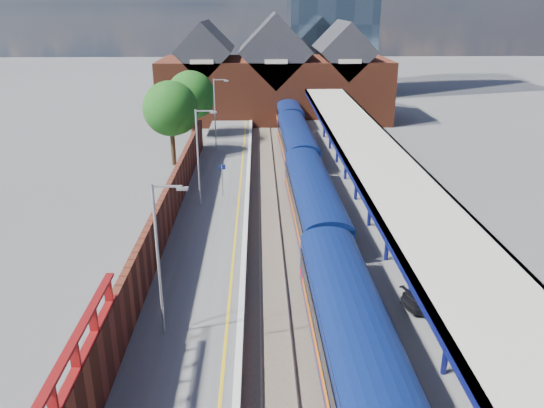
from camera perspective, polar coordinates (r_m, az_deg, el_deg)
The scene contains 21 objects.
ground at distance 46.53m, azimuth 1.33°, elevation 2.26°, with size 240.00×240.00×0.00m, color #5B5B5E.
ballast_bed at distance 37.18m, azimuth 2.07°, elevation -2.57°, with size 6.00×76.00×0.06m, color #473D33.
rails at distance 37.14m, azimuth 2.08°, elevation -2.44°, with size 4.51×76.00×0.14m.
left_platform at distance 37.07m, azimuth -6.44°, elevation -1.97°, with size 5.00×76.00×1.00m, color #565659.
right_platform at distance 37.84m, azimuth 11.19°, elevation -1.77°, with size 6.00×76.00×1.00m, color #565659.
coping_left at distance 36.74m, azimuth -2.82°, elevation -1.19°, with size 0.30×76.00×0.05m, color silver.
coping_right at distance 37.12m, azimuth 6.95°, elevation -1.09°, with size 0.30×76.00×0.05m, color silver.
yellow_line at distance 36.77m, azimuth -3.75°, elevation -1.23°, with size 0.14×76.00×0.01m, color yellow.
train at distance 44.52m, azimuth 3.38°, elevation 4.24°, with size 3.08×65.94×3.45m.
canopy at distance 38.05m, azimuth 10.31°, elevation 5.97°, with size 4.50×52.00×4.48m.
lamp_post_b at distance 22.69m, azimuth -11.86°, elevation -5.11°, with size 1.48×0.18×7.00m.
lamp_post_c at distance 37.60m, azimuth -7.78°, elevation 5.53°, with size 1.48×0.18×7.00m.
lamp_post_d at distance 53.15m, azimuth -6.02°, elevation 10.05°, with size 1.48×0.18×7.00m.
platform_sign at distance 40.03m, azimuth -5.40°, elevation 3.13°, with size 0.55×0.08×2.50m.
brick_wall at distance 30.78m, azimuth -12.37°, elevation -3.27°, with size 0.35×50.00×3.86m.
station_building at distance 72.72m, azimuth 0.28°, elevation 13.37°, with size 30.00×12.12×13.78m.
tree_near at distance 51.50m, azimuth -10.70°, elevation 9.87°, with size 5.20×5.20×8.10m.
tree_far at distance 59.17m, azimuth -8.56°, elevation 11.37°, with size 5.20×5.20×8.10m.
parked_car_silver at distance 26.17m, azimuth 23.09°, elevation -10.99°, with size 1.44×4.13×1.36m, color #A9A9AE.
parked_car_dark at distance 27.12m, azimuth 17.81°, elevation -9.34°, with size 1.62×3.99×1.16m, color black.
parked_car_blue at distance 30.96m, azimuth 17.15°, elevation -5.41°, with size 1.87×4.05×1.13m, color navy.
Camera 1 is at (-2.25, -14.09, 14.69)m, focal length 35.00 mm.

